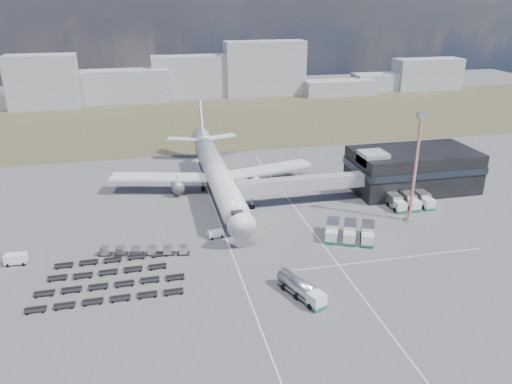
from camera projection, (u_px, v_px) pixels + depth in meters
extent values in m
plane|color=#565659|center=(243.00, 254.00, 93.98)|extent=(420.00, 420.00, 0.00)
cube|color=brown|center=(187.00, 120.00, 193.65)|extent=(420.00, 90.00, 0.01)
cube|color=silver|center=(228.00, 243.00, 98.09)|extent=(0.25, 110.00, 0.01)
cube|color=silver|center=(315.00, 234.00, 101.83)|extent=(0.25, 110.00, 0.01)
cube|color=silver|center=(384.00, 260.00, 91.92)|extent=(40.00, 0.25, 0.01)
cube|color=black|center=(413.00, 170.00, 123.84)|extent=(30.00, 16.00, 10.00)
cube|color=#262D38|center=(413.00, 165.00, 123.40)|extent=(30.40, 16.40, 1.60)
cube|color=#939399|center=(373.00, 158.00, 117.88)|extent=(6.00, 6.00, 3.00)
cube|color=#939399|center=(302.00, 184.00, 114.43)|extent=(29.80, 3.00, 3.00)
cube|color=#939399|center=(246.00, 189.00, 111.20)|extent=(4.00, 3.60, 3.40)
cylinder|color=slate|center=(252.00, 198.00, 112.90)|extent=(0.70, 0.70, 5.10)
cylinder|color=black|center=(252.00, 207.00, 113.67)|extent=(1.40, 0.90, 1.40)
cylinder|color=white|center=(218.00, 175.00, 119.21)|extent=(5.60, 48.00, 5.60)
cone|color=white|center=(239.00, 221.00, 95.20)|extent=(5.60, 5.00, 5.60)
cone|color=white|center=(203.00, 141.00, 144.29)|extent=(5.60, 8.00, 5.60)
cube|color=black|center=(237.00, 213.00, 96.71)|extent=(2.20, 2.00, 0.80)
cube|color=white|center=(162.00, 177.00, 121.48)|extent=(25.59, 11.38, 0.50)
cube|color=white|center=(265.00, 169.00, 126.88)|extent=(25.59, 11.38, 0.50)
cylinder|color=slate|center=(178.00, 185.00, 121.02)|extent=(3.00, 5.00, 3.00)
cylinder|color=slate|center=(254.00, 179.00, 124.97)|extent=(3.00, 5.00, 3.00)
cube|color=white|center=(183.00, 139.00, 144.81)|extent=(9.49, 5.63, 0.35)
cube|color=white|center=(221.00, 137.00, 147.09)|extent=(9.49, 5.63, 0.35)
cube|color=white|center=(201.00, 119.00, 144.90)|extent=(0.50, 9.06, 11.45)
cylinder|color=slate|center=(234.00, 228.00, 101.67)|extent=(0.50, 0.50, 2.50)
cylinder|color=slate|center=(203.00, 186.00, 123.66)|extent=(0.60, 0.60, 2.50)
cylinder|color=slate|center=(228.00, 184.00, 124.99)|extent=(0.60, 0.60, 2.50)
cylinder|color=black|center=(234.00, 231.00, 101.95)|extent=(0.50, 1.20, 1.20)
cube|color=#999DA7|center=(8.00, 101.00, 214.39)|extent=(49.89, 12.00, 6.09)
cube|color=#999DA7|center=(43.00, 82.00, 210.85)|extent=(28.57, 12.00, 22.33)
cube|color=#999DA7|center=(125.00, 86.00, 224.21)|extent=(38.93, 12.00, 14.42)
cube|color=#999DA7|center=(197.00, 77.00, 234.42)|extent=(41.74, 12.00, 19.28)
cube|color=#999DA7|center=(265.00, 68.00, 238.55)|extent=(38.10, 12.00, 25.33)
cube|color=#999DA7|center=(339.00, 88.00, 241.90)|extent=(34.63, 12.00, 7.09)
cube|color=#999DA7|center=(383.00, 82.00, 253.45)|extent=(30.77, 12.00, 8.40)
cube|color=#999DA7|center=(427.00, 74.00, 255.05)|extent=(34.68, 12.00, 15.41)
cube|color=white|center=(317.00, 300.00, 77.29)|extent=(3.09, 3.09, 2.27)
cube|color=#167E5F|center=(316.00, 305.00, 77.61)|extent=(3.22, 3.22, 0.49)
cylinder|color=#BBBCC1|center=(297.00, 284.00, 80.80)|extent=(5.10, 7.79, 2.47)
cube|color=slate|center=(297.00, 290.00, 81.22)|extent=(5.01, 7.76, 0.35)
cylinder|color=black|center=(302.00, 295.00, 80.18)|extent=(2.79, 1.98, 1.09)
cube|color=white|center=(216.00, 234.00, 100.14)|extent=(3.37, 2.34, 1.41)
cube|color=white|center=(16.00, 259.00, 89.98)|extent=(3.91, 1.92, 2.08)
cube|color=white|center=(252.00, 185.00, 123.71)|extent=(2.94, 5.76, 2.57)
cube|color=#167E5F|center=(252.00, 189.00, 124.10)|extent=(3.04, 5.87, 0.41)
cube|color=white|center=(331.00, 236.00, 97.83)|extent=(3.07, 3.02, 2.24)
cube|color=#167E5F|center=(331.00, 240.00, 98.15)|extent=(3.21, 3.16, 0.46)
cube|color=#BBBCC1|center=(333.00, 227.00, 100.93)|extent=(4.19, 5.28, 2.65)
cube|color=white|center=(349.00, 238.00, 97.17)|extent=(3.07, 3.02, 2.24)
cube|color=#167E5F|center=(349.00, 242.00, 97.49)|extent=(3.21, 3.16, 0.46)
cube|color=#BBBCC1|center=(350.00, 228.00, 100.27)|extent=(4.19, 5.28, 2.65)
cube|color=white|center=(367.00, 240.00, 96.51)|extent=(3.07, 3.02, 2.24)
cube|color=#167E5F|center=(367.00, 244.00, 96.83)|extent=(3.21, 3.16, 0.46)
cube|color=#BBBCC1|center=(368.00, 230.00, 99.60)|extent=(4.19, 5.28, 2.65)
cube|color=white|center=(400.00, 207.00, 111.62)|extent=(2.37, 2.27, 2.26)
cube|color=#167E5F|center=(400.00, 210.00, 111.94)|extent=(2.48, 2.38, 0.46)
cube|color=#BBBCC1|center=(393.00, 199.00, 114.73)|extent=(2.49, 4.73, 2.67)
cube|color=white|center=(414.00, 205.00, 112.32)|extent=(2.37, 2.27, 2.26)
cube|color=#167E5F|center=(414.00, 209.00, 112.64)|extent=(2.48, 2.38, 0.46)
cube|color=#BBBCC1|center=(407.00, 198.00, 115.43)|extent=(2.49, 4.73, 2.67)
cube|color=white|center=(429.00, 204.00, 113.02)|extent=(2.37, 2.27, 2.26)
cube|color=#167E5F|center=(428.00, 207.00, 113.34)|extent=(2.48, 2.38, 0.46)
cube|color=#BBBCC1|center=(421.00, 196.00, 116.13)|extent=(2.49, 4.73, 2.67)
cube|color=black|center=(105.00, 254.00, 93.43)|extent=(2.63, 1.92, 0.17)
cube|color=#BBBCC1|center=(105.00, 250.00, 93.14)|extent=(1.73, 1.73, 1.38)
cube|color=black|center=(121.00, 254.00, 93.48)|extent=(2.63, 1.92, 0.17)
cube|color=#BBBCC1|center=(120.00, 250.00, 93.20)|extent=(1.73, 1.73, 1.38)
cube|color=black|center=(137.00, 254.00, 93.54)|extent=(2.63, 1.92, 0.17)
cube|color=#BBBCC1|center=(136.00, 250.00, 93.25)|extent=(1.73, 1.73, 1.38)
cube|color=black|center=(152.00, 253.00, 93.59)|extent=(2.63, 1.92, 0.17)
cube|color=#BBBCC1|center=(152.00, 250.00, 93.31)|extent=(1.73, 1.73, 1.38)
cube|color=black|center=(168.00, 253.00, 93.65)|extent=(2.63, 1.92, 0.17)
cube|color=#BBBCC1|center=(168.00, 250.00, 93.36)|extent=(1.73, 1.73, 1.38)
cube|color=black|center=(184.00, 253.00, 93.71)|extent=(2.63, 1.92, 0.17)
cube|color=#BBBCC1|center=(183.00, 249.00, 93.42)|extent=(1.73, 1.73, 1.38)
cube|color=black|center=(107.00, 300.00, 79.22)|extent=(25.39, 1.91, 0.76)
cube|color=black|center=(108.00, 285.00, 83.24)|extent=(25.39, 1.91, 0.76)
cube|color=black|center=(108.00, 272.00, 87.25)|extent=(21.16, 1.85, 0.76)
cube|color=black|center=(109.00, 259.00, 91.26)|extent=(21.16, 1.85, 0.76)
cylinder|color=red|center=(415.00, 170.00, 103.74)|extent=(0.64, 0.64, 22.94)
cube|color=slate|center=(422.00, 115.00, 99.41)|extent=(2.27, 1.02, 1.10)
cube|color=#565659|center=(409.00, 220.00, 107.91)|extent=(1.84, 1.84, 0.28)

